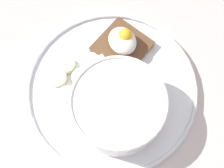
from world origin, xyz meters
TOP-DOWN VIEW (x-y plane):
  - ground_plane at (0.00, 0.00)cm, footprint 120.00×120.00cm
  - plate at (0.00, 0.00)cm, footprint 29.46×29.46cm
  - oatmeal_bowl at (-4.18, 1.48)cm, footprint 14.93×14.93cm
  - toast_slice at (5.52, -5.59)cm, footprint 10.67×10.67cm
  - poached_egg at (5.55, -5.70)cm, footprint 5.42×4.62cm
  - banana_slice_front at (4.39, 3.62)cm, footprint 4.01×3.94cm
  - banana_slice_left at (2.77, 7.07)cm, footprint 3.05×3.18cm
  - banana_slice_back at (5.48, 0.23)cm, footprint 3.97×3.84cm
  - banana_slice_right at (6.54, 7.04)cm, footprint 3.65×3.77cm
  - banana_slice_inner at (7.71, 4.63)cm, footprint 4.35×4.39cm

SIDE VIEW (x-z plane):
  - ground_plane at x=0.00cm, z-range 0.00..2.00cm
  - plate at x=0.00cm, z-range 2.00..3.60cm
  - banana_slice_front at x=4.39cm, z-range 2.89..4.18cm
  - banana_slice_inner at x=7.71cm, z-range 2.88..4.29cm
  - banana_slice_right at x=6.54cm, z-range 2.85..4.49cm
  - toast_slice at x=5.52cm, z-range 3.08..4.36cm
  - banana_slice_back at x=5.48cm, z-range 2.86..4.62cm
  - banana_slice_left at x=2.77cm, z-range 2.92..4.58cm
  - poached_egg at x=5.55cm, z-range 4.09..7.81cm
  - oatmeal_bowl at x=-4.18cm, z-range 2.93..9.59cm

